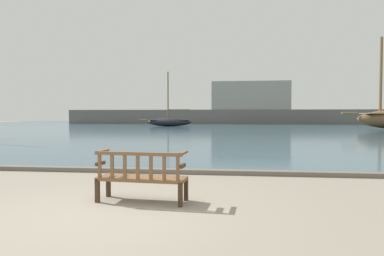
% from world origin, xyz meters
% --- Properties ---
extents(ground_plane, '(160.00, 160.00, 0.00)m').
position_xyz_m(ground_plane, '(0.00, 0.00, 0.00)').
color(ground_plane, gray).
extents(harbor_water, '(100.00, 80.00, 0.08)m').
position_xyz_m(harbor_water, '(0.00, 44.00, 0.04)').
color(harbor_water, '#385666').
rests_on(harbor_water, ground).
extents(quay_edge_kerb, '(40.00, 0.30, 0.12)m').
position_xyz_m(quay_edge_kerb, '(0.00, 3.85, 0.06)').
color(quay_edge_kerb, '#675F54').
rests_on(quay_edge_kerb, ground).
extents(park_bench, '(1.64, 0.65, 0.92)m').
position_xyz_m(park_bench, '(0.37, 0.78, 0.47)').
color(park_bench, '#3D2A19').
rests_on(park_bench, ground).
extents(sailboat_distant_harbor, '(7.43, 2.13, 7.51)m').
position_xyz_m(sailboat_distant_harbor, '(-6.74, 41.36, 0.73)').
color(sailboat_distant_harbor, black).
rests_on(sailboat_distant_harbor, harbor_water).
extents(far_breakwater, '(55.47, 2.40, 7.51)m').
position_xyz_m(far_breakwater, '(1.42, 55.30, 2.34)').
color(far_breakwater, '#66605B').
rests_on(far_breakwater, ground).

